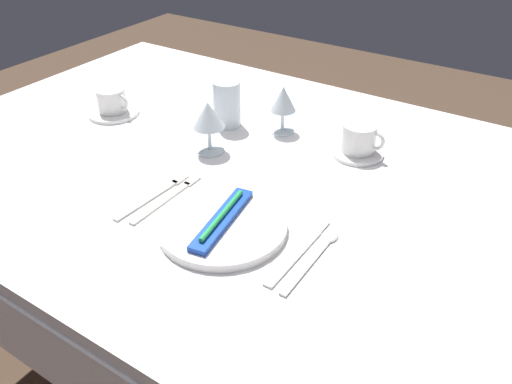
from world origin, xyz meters
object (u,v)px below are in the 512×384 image
object	(u,v)px
toothbrush_package	(222,219)
coffee_cup_left	(359,138)
dinner_plate	(222,226)
fork_outer	(170,197)
spoon_soup	(317,253)
fork_inner	(156,194)
wine_glass_centre	(208,118)
coffee_cup_right	(112,100)
dinner_knife	(298,253)
drink_tumbler	(227,106)
wine_glass_left	(283,101)

from	to	relation	value
toothbrush_package	coffee_cup_left	world-z (taller)	coffee_cup_left
dinner_plate	fork_outer	xyz separation A→B (m)	(-0.16, 0.03, -0.01)
fork_outer	spoon_soup	size ratio (longest dim) A/B	1.03
toothbrush_package	fork_inner	world-z (taller)	toothbrush_package
fork_outer	coffee_cup_left	world-z (taller)	coffee_cup_left
fork_inner	wine_glass_centre	size ratio (longest dim) A/B	1.61
dinner_plate	coffee_cup_right	world-z (taller)	coffee_cup_right
wine_glass_centre	dinner_knife	bearing A→B (deg)	-30.84
fork_outer	coffee_cup_right	bearing A→B (deg)	150.27
dinner_plate	coffee_cup_right	size ratio (longest dim) A/B	2.51
dinner_knife	drink_tumbler	size ratio (longest dim) A/B	1.79
coffee_cup_left	coffee_cup_right	size ratio (longest dim) A/B	1.05
fork_outer	dinner_knife	size ratio (longest dim) A/B	0.95
dinner_knife	spoon_soup	size ratio (longest dim) A/B	1.08
dinner_plate	spoon_soup	distance (m)	0.19
dinner_plate	wine_glass_left	distance (m)	0.44
dinner_knife	spoon_soup	world-z (taller)	spoon_soup
toothbrush_package	wine_glass_centre	size ratio (longest dim) A/B	1.64
dinner_knife	drink_tumbler	world-z (taller)	drink_tumbler
fork_inner	drink_tumbler	xyz separation A→B (m)	(-0.07, 0.36, 0.05)
toothbrush_package	dinner_knife	world-z (taller)	toothbrush_package
drink_tumbler	spoon_soup	bearing A→B (deg)	-37.37
dinner_plate	wine_glass_centre	xyz separation A→B (m)	(-0.21, 0.23, 0.08)
coffee_cup_right	fork_outer	bearing A→B (deg)	-29.73
fork_inner	spoon_soup	world-z (taller)	spoon_soup
wine_glass_centre	wine_glass_left	size ratio (longest dim) A/B	1.03
spoon_soup	wine_glass_centre	distance (m)	0.45
wine_glass_left	fork_inner	bearing A→B (deg)	-100.87
spoon_soup	coffee_cup_left	bearing A→B (deg)	102.95
fork_inner	dinner_plate	bearing A→B (deg)	-5.41
dinner_plate	dinner_knife	xyz separation A→B (m)	(0.16, 0.01, -0.01)
dinner_plate	wine_glass_left	world-z (taller)	wine_glass_left
coffee_cup_right	wine_glass_centre	world-z (taller)	wine_glass_centre
spoon_soup	coffee_cup_left	world-z (taller)	coffee_cup_left
toothbrush_package	fork_outer	xyz separation A→B (m)	(-0.16, 0.03, -0.02)
dinner_plate	coffee_cup_right	xyz separation A→B (m)	(-0.56, 0.26, 0.03)
wine_glass_centre	wine_glass_left	world-z (taller)	wine_glass_centre
toothbrush_package	fork_inner	xyz separation A→B (m)	(-0.19, 0.02, -0.02)
dinner_knife	wine_glass_centre	bearing A→B (deg)	149.16
toothbrush_package	wine_glass_left	distance (m)	0.44
wine_glass_centre	dinner_plate	bearing A→B (deg)	-48.39
fork_inner	coffee_cup_left	xyz separation A→B (m)	(0.29, 0.40, 0.04)
dinner_plate	toothbrush_package	distance (m)	0.02
coffee_cup_left	drink_tumbler	world-z (taller)	drink_tumbler
spoon_soup	coffee_cup_right	bearing A→B (deg)	163.55
fork_outer	fork_inner	bearing A→B (deg)	-163.28
drink_tumbler	toothbrush_package	bearing A→B (deg)	-55.65
dinner_knife	fork_inner	bearing A→B (deg)	179.49
spoon_soup	coffee_cup_right	distance (m)	0.78
fork_inner	coffee_cup_right	bearing A→B (deg)	147.29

